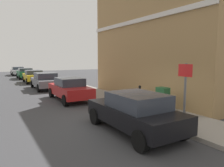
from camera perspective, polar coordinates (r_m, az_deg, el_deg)
ground at (r=8.80m, az=2.60°, el=-10.39°), size 80.00×80.00×0.00m
sidewalk at (r=14.84m, az=-3.69°, el=-3.01°), size 2.31×30.00×0.15m
corner_building at (r=15.43m, az=17.85°, el=10.97°), size 7.46×10.35×7.62m
car_black at (r=7.47m, az=6.28°, el=-7.67°), size 1.92×4.04×1.42m
car_red at (r=13.33m, az=-11.56°, el=-1.40°), size 1.85×4.21×1.42m
car_grey at (r=18.84m, az=-17.89°, el=0.81°), size 2.03×4.41×1.41m
car_yellow at (r=24.34m, az=-20.82°, el=1.94°), size 2.00×4.03×1.37m
car_green at (r=29.67m, az=-22.82°, el=2.68°), size 1.92×3.97×1.39m
car_silver at (r=36.44m, az=-24.51°, el=3.23°), size 1.95×4.39×1.34m
utility_cabinet at (r=9.87m, az=13.74°, el=-4.61°), size 0.46×0.61×1.15m
bollard_near_cabinet at (r=11.25m, az=7.63°, el=-2.96°), size 0.14×0.14×1.04m
street_sign at (r=7.73m, az=19.48°, el=-0.57°), size 0.08×0.60×2.30m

